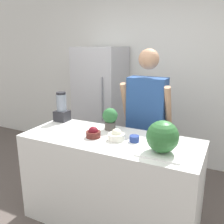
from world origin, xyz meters
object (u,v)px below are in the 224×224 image
(watermelon, at_px, (163,137))
(bowl_cherries, at_px, (93,133))
(person, at_px, (146,123))
(bowl_cream, at_px, (116,136))
(refrigerator, at_px, (101,105))
(bowl_small_blue, at_px, (134,139))
(blender, at_px, (62,109))
(potted_plant, at_px, (110,118))

(watermelon, xyz_separation_m, bowl_cherries, (-0.69, 0.07, -0.11))
(watermelon, bearing_deg, person, 116.64)
(person, relative_size, bowl_cream, 10.95)
(refrigerator, distance_m, person, 1.15)
(bowl_small_blue, distance_m, blender, 1.03)
(blender, bearing_deg, bowl_cream, -17.72)
(person, distance_m, bowl_cream, 0.70)
(person, height_order, potted_plant, person)
(person, height_order, bowl_cherries, person)
(bowl_cherries, height_order, bowl_cream, bowl_cream)
(refrigerator, distance_m, watermelon, 1.99)
(bowl_cherries, bearing_deg, blender, 153.26)
(watermelon, height_order, bowl_cherries, watermelon)
(person, distance_m, bowl_cherries, 0.79)
(watermelon, relative_size, bowl_cherries, 1.89)
(person, bearing_deg, bowl_cherries, -111.82)
(watermelon, height_order, potted_plant, watermelon)
(blender, height_order, potted_plant, blender)
(watermelon, distance_m, blender, 1.34)
(person, distance_m, watermelon, 0.91)
(watermelon, relative_size, blender, 0.79)
(potted_plant, bearing_deg, bowl_cream, -51.90)
(bowl_small_blue, bearing_deg, blender, 166.94)
(bowl_cherries, bearing_deg, potted_plant, 80.86)
(watermelon, distance_m, potted_plant, 0.73)
(bowl_cherries, bearing_deg, person, 68.18)
(bowl_small_blue, xyz_separation_m, blender, (-1.00, 0.23, 0.12))
(bowl_cream, relative_size, blender, 0.47)
(blender, bearing_deg, watermelon, -15.95)
(refrigerator, height_order, watermelon, refrigerator)
(blender, xyz_separation_m, potted_plant, (0.64, -0.03, -0.02))
(person, xyz_separation_m, bowl_cherries, (-0.29, -0.73, 0.07))
(bowl_cherries, distance_m, potted_plant, 0.29)
(blender, bearing_deg, potted_plant, -2.40)
(watermelon, xyz_separation_m, potted_plant, (-0.65, 0.34, -0.02))
(bowl_small_blue, bearing_deg, bowl_cherries, -170.00)
(person, height_order, watermelon, person)
(refrigerator, xyz_separation_m, bowl_cherries, (0.66, -1.37, 0.09))
(refrigerator, height_order, bowl_cherries, refrigerator)
(watermelon, bearing_deg, blender, 164.05)
(watermelon, height_order, bowl_small_blue, watermelon)
(person, bearing_deg, bowl_small_blue, -80.95)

